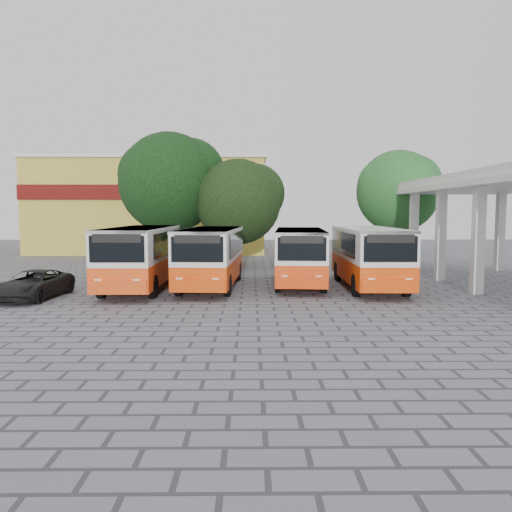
{
  "coord_description": "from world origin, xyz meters",
  "views": [
    {
      "loc": [
        -2.1,
        -19.84,
        3.6
      ],
      "look_at": [
        -1.86,
        3.87,
        1.5
      ],
      "focal_mm": 35.0,
      "sensor_mm": 36.0,
      "label": 1
    }
  ],
  "objects_px": {
    "bus_far_left": "(141,253)",
    "bus_centre_right": "(300,253)",
    "bus_far_right": "(369,253)",
    "parked_car": "(33,284)",
    "bus_centre_left": "(211,253)"
  },
  "relations": [
    {
      "from": "bus_centre_left",
      "to": "bus_far_left",
      "type": "bearing_deg",
      "value": -169.52
    },
    {
      "from": "bus_centre_left",
      "to": "bus_far_right",
      "type": "relative_size",
      "value": 1.0
    },
    {
      "from": "bus_far_left",
      "to": "bus_far_right",
      "type": "height_order",
      "value": "bus_far_left"
    },
    {
      "from": "bus_centre_left",
      "to": "bus_centre_right",
      "type": "distance_m",
      "value": 4.38
    },
    {
      "from": "bus_far_left",
      "to": "parked_car",
      "type": "xyz_separation_m",
      "value": [
        -3.93,
        -2.55,
        -1.09
      ]
    },
    {
      "from": "bus_far_left",
      "to": "bus_centre_right",
      "type": "bearing_deg",
      "value": 9.78
    },
    {
      "from": "parked_car",
      "to": "bus_centre_right",
      "type": "bearing_deg",
      "value": 23.24
    },
    {
      "from": "bus_centre_left",
      "to": "bus_far_right",
      "type": "bearing_deg",
      "value": 2.39
    },
    {
      "from": "bus_centre_right",
      "to": "bus_far_right",
      "type": "height_order",
      "value": "bus_far_right"
    },
    {
      "from": "bus_far_right",
      "to": "parked_car",
      "type": "height_order",
      "value": "bus_far_right"
    },
    {
      "from": "bus_far_left",
      "to": "bus_centre_right",
      "type": "distance_m",
      "value": 7.67
    },
    {
      "from": "bus_centre_right",
      "to": "bus_far_right",
      "type": "distance_m",
      "value": 3.33
    },
    {
      "from": "bus_far_left",
      "to": "bus_centre_left",
      "type": "distance_m",
      "value": 3.29
    },
    {
      "from": "bus_far_right",
      "to": "parked_car",
      "type": "xyz_separation_m",
      "value": [
        -14.67,
        -2.76,
        -1.07
      ]
    },
    {
      "from": "bus_far_right",
      "to": "parked_car",
      "type": "relative_size",
      "value": 1.89
    }
  ]
}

